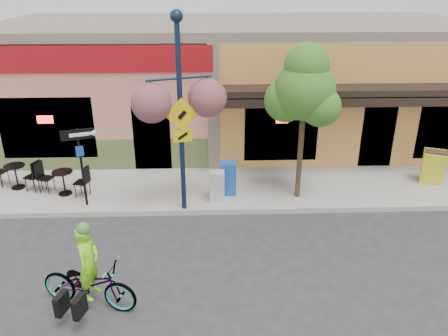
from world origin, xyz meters
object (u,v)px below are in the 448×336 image
(cyclist_rider, at_px, (90,273))
(one_way_sign, at_px, (82,168))
(bicycle, at_px, (89,284))
(street_tree, at_px, (302,124))
(building, at_px, (237,79))
(newspaper_box_grey, at_px, (217,186))
(newspaper_box_blue, at_px, (229,178))
(lamp_post, at_px, (181,117))

(cyclist_rider, height_order, one_way_sign, one_way_sign)
(bicycle, bearing_deg, street_tree, -33.51)
(building, relative_size, newspaper_box_grey, 20.56)
(building, height_order, newspaper_box_blue, building)
(newspaper_box_blue, bearing_deg, bicycle, -117.89)
(lamp_post, relative_size, newspaper_box_grey, 5.86)
(cyclist_rider, relative_size, street_tree, 0.35)
(lamp_post, xyz_separation_m, street_tree, (3.25, 0.61, -0.39))
(one_way_sign, distance_m, newspaper_box_blue, 4.08)
(lamp_post, relative_size, one_way_sign, 2.33)
(lamp_post, bearing_deg, street_tree, -7.50)
(building, distance_m, cyclist_rider, 11.19)
(building, relative_size, newspaper_box_blue, 18.25)
(bicycle, height_order, one_way_sign, one_way_sign)
(bicycle, height_order, lamp_post, lamp_post)
(building, distance_m, street_tree, 6.39)
(one_way_sign, height_order, newspaper_box_blue, one_way_sign)
(newspaper_box_grey, bearing_deg, bicycle, -121.30)
(bicycle, distance_m, cyclist_rider, 0.25)
(newspaper_box_blue, distance_m, street_tree, 2.63)
(cyclist_rider, relative_size, lamp_post, 0.29)
(lamp_post, distance_m, one_way_sign, 3.12)
(bicycle, xyz_separation_m, lamp_post, (1.66, 3.68, 2.23))
(newspaper_box_blue, xyz_separation_m, newspaper_box_grey, (-0.34, -0.42, -0.06))
(newspaper_box_grey, distance_m, street_tree, 2.93)
(building, bearing_deg, bicycle, -108.51)
(building, bearing_deg, one_way_sign, -124.97)
(newspaper_box_blue, height_order, newspaper_box_grey, newspaper_box_blue)
(one_way_sign, bearing_deg, building, 37.13)
(building, xyz_separation_m, one_way_sign, (-4.59, -6.57, -0.99))
(building, height_order, cyclist_rider, building)
(cyclist_rider, distance_m, lamp_post, 4.48)
(cyclist_rider, xyz_separation_m, newspaper_box_grey, (2.53, 4.10, -0.17))
(street_tree, bearing_deg, building, 102.55)
(cyclist_rider, xyz_separation_m, lamp_post, (1.61, 3.68, 1.98))
(newspaper_box_grey, relative_size, street_tree, 0.20)
(bicycle, height_order, cyclist_rider, cyclist_rider)
(lamp_post, distance_m, street_tree, 3.33)
(building, xyz_separation_m, cyclist_rider, (-3.47, -10.53, -1.49))
(one_way_sign, bearing_deg, bicycle, -92.81)
(newspaper_box_blue, bearing_deg, one_way_sign, -167.03)
(bicycle, xyz_separation_m, newspaper_box_blue, (2.92, 4.52, 0.13))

